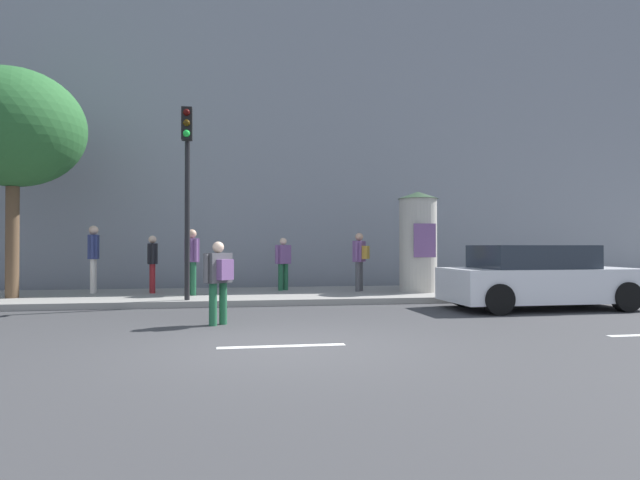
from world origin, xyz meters
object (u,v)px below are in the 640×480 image
(poster_column, at_px, (418,241))
(pedestrian_near_pole, at_px, (219,275))
(street_tree, at_px, (13,129))
(pedestrian_in_dark_shirt, at_px, (94,253))
(traffic_light, at_px, (187,171))
(parked_car_silver, at_px, (538,278))
(pedestrian_in_red_top, at_px, (283,260))
(pedestrian_with_backpack, at_px, (152,259))
(pedestrian_in_light_jacket, at_px, (360,256))
(pedestrian_tallest, at_px, (192,257))

(poster_column, relative_size, pedestrian_near_pole, 1.85)
(street_tree, distance_m, pedestrian_in_dark_shirt, 3.60)
(traffic_light, height_order, street_tree, street_tree)
(pedestrian_near_pole, distance_m, parked_car_silver, 7.13)
(traffic_light, height_order, pedestrian_in_red_top, traffic_light)
(pedestrian_with_backpack, bearing_deg, pedestrian_in_dark_shirt, 172.77)
(street_tree, height_order, pedestrian_with_backpack, street_tree)
(pedestrian_in_dark_shirt, bearing_deg, street_tree, -146.28)
(poster_column, relative_size, pedestrian_with_backpack, 1.79)
(poster_column, xyz_separation_m, pedestrian_in_light_jacket, (-1.54, 0.41, -0.43))
(pedestrian_near_pole, xyz_separation_m, pedestrian_in_dark_shirt, (-3.40, 5.45, 0.34))
(street_tree, xyz_separation_m, pedestrian_tallest, (4.24, 0.01, -3.13))
(traffic_light, bearing_deg, parked_car_silver, -12.08)
(pedestrian_near_pole, bearing_deg, pedestrian_in_dark_shirt, 121.93)
(pedestrian_in_red_top, relative_size, parked_car_silver, 0.35)
(poster_column, bearing_deg, traffic_light, -166.76)
(pedestrian_in_dark_shirt, relative_size, pedestrian_in_light_jacket, 1.11)
(traffic_light, xyz_separation_m, pedestrian_in_light_jacket, (4.55, 1.84, -2.01))
(pedestrian_near_pole, height_order, pedestrian_in_dark_shirt, pedestrian_in_dark_shirt)
(poster_column, relative_size, street_tree, 0.49)
(poster_column, height_order, pedestrian_in_light_jacket, poster_column)
(pedestrian_in_light_jacket, relative_size, parked_car_silver, 0.38)
(street_tree, bearing_deg, pedestrian_tallest, 0.17)
(poster_column, bearing_deg, pedestrian_in_red_top, 163.58)
(traffic_light, xyz_separation_m, pedestrian_in_red_top, (2.47, 2.50, -2.12))
(poster_column, xyz_separation_m, pedestrian_in_dark_shirt, (-8.70, 0.98, -0.33))
(traffic_light, relative_size, pedestrian_tallest, 2.64)
(poster_column, bearing_deg, pedestrian_near_pole, -139.87)
(traffic_light, distance_m, street_tree, 4.57)
(pedestrian_with_backpack, relative_size, pedestrian_in_dark_shirt, 0.85)
(street_tree, relative_size, pedestrian_in_red_top, 3.74)
(pedestrian_with_backpack, relative_size, parked_car_silver, 0.36)
(parked_car_silver, bearing_deg, pedestrian_in_light_jacket, 132.72)
(pedestrian_near_pole, relative_size, pedestrian_in_dark_shirt, 0.83)
(traffic_light, bearing_deg, pedestrian_in_light_jacket, 22.02)
(street_tree, bearing_deg, pedestrian_near_pole, -41.11)
(pedestrian_tallest, bearing_deg, street_tree, -179.83)
(pedestrian_in_red_top, bearing_deg, pedestrian_tallest, -154.85)
(poster_column, relative_size, pedestrian_in_light_jacket, 1.70)
(pedestrian_with_backpack, distance_m, pedestrian_in_red_top, 3.55)
(pedestrian_in_dark_shirt, bearing_deg, pedestrian_near_pole, -58.07)
(pedestrian_in_dark_shirt, height_order, pedestrian_in_red_top, pedestrian_in_dark_shirt)
(street_tree, relative_size, pedestrian_tallest, 3.31)
(poster_column, distance_m, pedestrian_in_red_top, 3.81)
(poster_column, height_order, pedestrian_in_dark_shirt, poster_column)
(traffic_light, bearing_deg, poster_column, 13.24)
(pedestrian_near_pole, xyz_separation_m, parked_car_silver, (6.99, 1.37, -0.19))
(pedestrian_with_backpack, bearing_deg, parked_car_silver, -23.69)
(pedestrian_in_light_jacket, bearing_deg, street_tree, -176.72)
(pedestrian_with_backpack, relative_size, pedestrian_in_red_top, 1.03)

